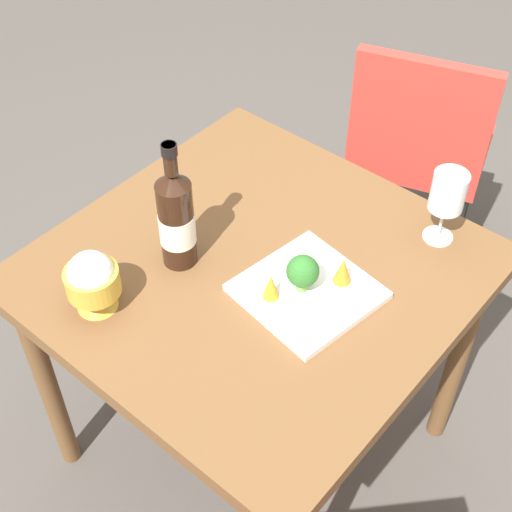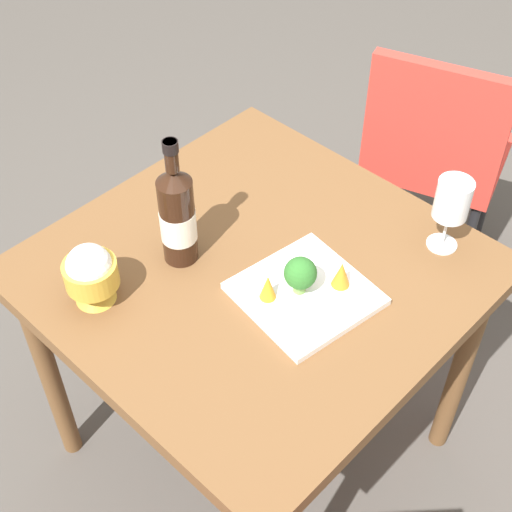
{
  "view_description": "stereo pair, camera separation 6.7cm",
  "coord_description": "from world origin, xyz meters",
  "px_view_note": "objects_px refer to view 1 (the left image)",
  "views": [
    {
      "loc": [
        0.84,
        0.71,
        1.87
      ],
      "look_at": [
        0.0,
        0.0,
        0.76
      ],
      "focal_mm": 51.66,
      "sensor_mm": 36.0,
      "label": 1
    },
    {
      "loc": [
        0.8,
        0.76,
        1.87
      ],
      "look_at": [
        0.0,
        0.0,
        0.76
      ],
      "focal_mm": 51.66,
      "sensor_mm": 36.0,
      "label": 2
    }
  ],
  "objects_px": {
    "chair_by_wall": "(419,143)",
    "rice_bowl": "(92,281)",
    "broccoli_floret": "(302,273)",
    "wine_glass": "(448,193)",
    "serving_plate": "(307,291)",
    "wine_bottle": "(176,218)",
    "carrot_garnish_left": "(343,270)",
    "carrot_garnish_right": "(271,286)"
  },
  "relations": [
    {
      "from": "rice_bowl",
      "to": "serving_plate",
      "type": "xyz_separation_m",
      "value": [
        -0.3,
        0.31,
        -0.07
      ]
    },
    {
      "from": "wine_glass",
      "to": "serving_plate",
      "type": "distance_m",
      "value": 0.37
    },
    {
      "from": "broccoli_floret",
      "to": "rice_bowl",
      "type": "bearing_deg",
      "value": -45.52
    },
    {
      "from": "broccoli_floret",
      "to": "carrot_garnish_right",
      "type": "height_order",
      "value": "broccoli_floret"
    },
    {
      "from": "rice_bowl",
      "to": "carrot_garnish_left",
      "type": "xyz_separation_m",
      "value": [
        -0.37,
        0.35,
        -0.03
      ]
    },
    {
      "from": "rice_bowl",
      "to": "wine_glass",
      "type": "bearing_deg",
      "value": 145.83
    },
    {
      "from": "wine_glass",
      "to": "broccoli_floret",
      "type": "bearing_deg",
      "value": -20.95
    },
    {
      "from": "chair_by_wall",
      "to": "rice_bowl",
      "type": "distance_m",
      "value": 1.19
    },
    {
      "from": "serving_plate",
      "to": "carrot_garnish_left",
      "type": "distance_m",
      "value": 0.09
    },
    {
      "from": "serving_plate",
      "to": "broccoli_floret",
      "type": "relative_size",
      "value": 3.31
    },
    {
      "from": "rice_bowl",
      "to": "carrot_garnish_left",
      "type": "distance_m",
      "value": 0.51
    },
    {
      "from": "rice_bowl",
      "to": "carrot_garnish_right",
      "type": "xyz_separation_m",
      "value": [
        -0.24,
        0.26,
        -0.03
      ]
    },
    {
      "from": "wine_bottle",
      "to": "carrot_garnish_right",
      "type": "relative_size",
      "value": 5.09
    },
    {
      "from": "carrot_garnish_right",
      "to": "chair_by_wall",
      "type": "bearing_deg",
      "value": -169.41
    },
    {
      "from": "chair_by_wall",
      "to": "rice_bowl",
      "type": "relative_size",
      "value": 6.0
    },
    {
      "from": "chair_by_wall",
      "to": "broccoli_floret",
      "type": "height_order",
      "value": "chair_by_wall"
    },
    {
      "from": "carrot_garnish_left",
      "to": "carrot_garnish_right",
      "type": "xyz_separation_m",
      "value": [
        0.13,
        -0.09,
        -0.0
      ]
    },
    {
      "from": "rice_bowl",
      "to": "broccoli_floret",
      "type": "relative_size",
      "value": 1.65
    },
    {
      "from": "wine_glass",
      "to": "carrot_garnish_right",
      "type": "distance_m",
      "value": 0.43
    },
    {
      "from": "serving_plate",
      "to": "carrot_garnish_right",
      "type": "distance_m",
      "value": 0.09
    },
    {
      "from": "carrot_garnish_right",
      "to": "wine_glass",
      "type": "bearing_deg",
      "value": 157.32
    },
    {
      "from": "broccoli_floret",
      "to": "carrot_garnish_left",
      "type": "distance_m",
      "value": 0.09
    },
    {
      "from": "carrot_garnish_left",
      "to": "rice_bowl",
      "type": "bearing_deg",
      "value": -43.44
    },
    {
      "from": "carrot_garnish_left",
      "to": "carrot_garnish_right",
      "type": "height_order",
      "value": "carrot_garnish_left"
    },
    {
      "from": "wine_glass",
      "to": "serving_plate",
      "type": "xyz_separation_m",
      "value": [
        0.33,
        -0.12,
        -0.12
      ]
    },
    {
      "from": "wine_bottle",
      "to": "broccoli_floret",
      "type": "height_order",
      "value": "wine_bottle"
    },
    {
      "from": "wine_bottle",
      "to": "carrot_garnish_left",
      "type": "height_order",
      "value": "wine_bottle"
    },
    {
      "from": "chair_by_wall",
      "to": "serving_plate",
      "type": "bearing_deg",
      "value": -94.1
    },
    {
      "from": "wine_glass",
      "to": "serving_plate",
      "type": "height_order",
      "value": "wine_glass"
    },
    {
      "from": "serving_plate",
      "to": "broccoli_floret",
      "type": "distance_m",
      "value": 0.06
    },
    {
      "from": "broccoli_floret",
      "to": "wine_glass",
      "type": "bearing_deg",
      "value": 159.05
    },
    {
      "from": "serving_plate",
      "to": "carrot_garnish_left",
      "type": "height_order",
      "value": "carrot_garnish_left"
    },
    {
      "from": "serving_plate",
      "to": "chair_by_wall",
      "type": "bearing_deg",
      "value": -165.74
    },
    {
      "from": "wine_glass",
      "to": "carrot_garnish_left",
      "type": "xyz_separation_m",
      "value": [
        0.26,
        -0.08,
        -0.08
      ]
    },
    {
      "from": "wine_bottle",
      "to": "wine_glass",
      "type": "distance_m",
      "value": 0.58
    },
    {
      "from": "chair_by_wall",
      "to": "rice_bowl",
      "type": "height_order",
      "value": "rice_bowl"
    },
    {
      "from": "serving_plate",
      "to": "wine_bottle",
      "type": "bearing_deg",
      "value": -70.19
    },
    {
      "from": "wine_glass",
      "to": "wine_bottle",
      "type": "bearing_deg",
      "value": -42.68
    },
    {
      "from": "chair_by_wall",
      "to": "wine_glass",
      "type": "relative_size",
      "value": 4.75
    },
    {
      "from": "broccoli_floret",
      "to": "carrot_garnish_right",
      "type": "distance_m",
      "value": 0.07
    },
    {
      "from": "wine_glass",
      "to": "rice_bowl",
      "type": "relative_size",
      "value": 1.26
    },
    {
      "from": "chair_by_wall",
      "to": "carrot_garnish_left",
      "type": "height_order",
      "value": "chair_by_wall"
    }
  ]
}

